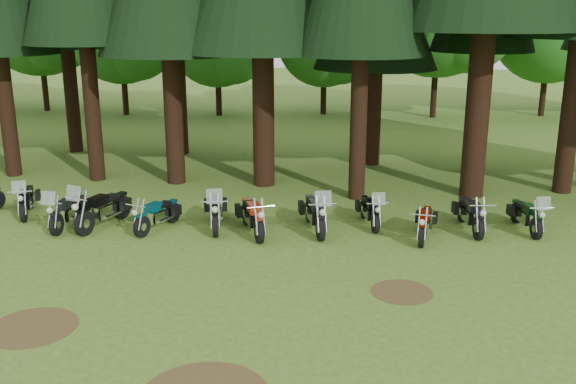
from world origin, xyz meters
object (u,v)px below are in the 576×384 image
Objects in this scene: motorcycle_8 at (370,212)px; motorcycle_9 at (425,224)px; motorcycle_6 at (252,217)px; motorcycle_10 at (470,215)px; motorcycle_3 at (103,210)px; motorcycle_5 at (216,211)px; motorcycle_2 at (68,212)px; motorcycle_7 at (315,214)px; motorcycle_11 at (526,216)px; motorcycle_4 at (158,215)px; motorcycle_1 at (27,201)px.

motorcycle_8 is 1.78m from motorcycle_9.
motorcycle_10 is at bearing -13.33° from motorcycle_6.
motorcycle_3 is 1.19× the size of motorcycle_9.
motorcycle_5 is at bearing 176.71° from motorcycle_10.
motorcycle_10 is (11.66, 0.94, 0.00)m from motorcycle_2.
motorcycle_6 is 0.92× the size of motorcycle_7.
motorcycle_11 reaches higher than motorcycle_9.
motorcycle_9 is (10.28, 0.11, -0.03)m from motorcycle_2.
motorcycle_11 is at bearing -2.77° from motorcycle_10.
motorcycle_4 is 7.61m from motorcycle_9.
motorcycle_3 is 7.84m from motorcycle_8.
motorcycle_4 is 0.97× the size of motorcycle_9.
motorcycle_8 is at bearing -18.94° from motorcycle_1.
motorcycle_4 is at bearing -168.80° from motorcycle_9.
motorcycle_3 is at bearing -36.57° from motorcycle_1.
motorcycle_1 is 0.88× the size of motorcycle_7.
motorcycle_5 is at bearing 175.31° from motorcycle_11.
motorcycle_3 is 6.21m from motorcycle_7.
motorcycle_8 is (7.78, 0.96, -0.09)m from motorcycle_3.
motorcycle_4 is at bearing -31.24° from motorcycle_1.
motorcycle_10 is (7.36, 0.53, -0.03)m from motorcycle_5.
motorcycle_1 reaches higher than motorcycle_4.
motorcycle_8 is 0.98× the size of motorcycle_11.
motorcycle_8 is 4.47m from motorcycle_11.
motorcycle_3 reaches higher than motorcycle_9.
motorcycle_1 is 2.06m from motorcycle_2.
motorcycle_7 reaches higher than motorcycle_11.
motorcycle_1 is 0.94× the size of motorcycle_10.
motorcycle_7 is 1.18× the size of motorcycle_9.
motorcycle_5 is 0.98× the size of motorcycle_7.
motorcycle_9 is (7.61, 0.05, -0.00)m from motorcycle_4.
motorcycle_5 reaches higher than motorcycle_10.
motorcycle_6 is at bearing 16.03° from motorcycle_3.
motorcycle_1 is at bearing 162.58° from motorcycle_5.
motorcycle_11 is at bearing -12.38° from motorcycle_8.
motorcycle_5 is 1.16× the size of motorcycle_9.
motorcycle_5 is 1.22m from motorcycle_6.
motorcycle_6 is at bearing -178.97° from motorcycle_10.
motorcycle_7 is 4.48m from motorcycle_10.
motorcycle_7 is 1.15× the size of motorcycle_11.
motorcycle_1 is 0.96× the size of motorcycle_2.
motorcycle_7 is 1.72m from motorcycle_8.
motorcycle_3 reaches higher than motorcycle_7.
motorcycle_10 is at bearing 7.19° from motorcycle_2.
motorcycle_7 is 1.07× the size of motorcycle_10.
motorcycle_7 is (4.53, 0.36, 0.08)m from motorcycle_4.
motorcycle_11 is (4.47, -0.01, 0.01)m from motorcycle_8.
motorcycle_9 is at bearing 3.19° from motorcycle_2.
motorcycle_6 is at bearing 178.15° from motorcycle_7.
motorcycle_1 reaches higher than motorcycle_8.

